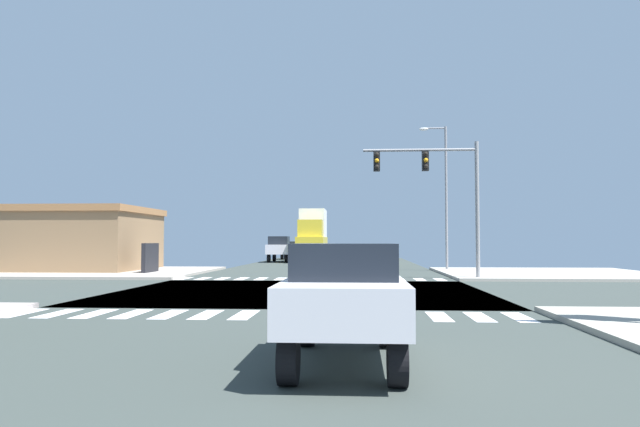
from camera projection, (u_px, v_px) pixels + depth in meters
ground at (301, 292)px, 22.51m from camera, size 90.00×90.00×0.05m
sidewalk_corner_ne at (548, 273)px, 33.62m from camera, size 12.00×12.00×0.14m
sidewalk_corner_nw at (105, 272)px, 35.32m from camera, size 12.00×12.00×0.14m
crosswalk_near at (263, 315)px, 15.25m from camera, size 13.50×2.00×0.01m
crosswalk_far at (310, 279)px, 29.80m from camera, size 13.50×2.00×0.01m
traffic_signal_mast at (434, 178)px, 29.43m from camera, size 5.75×0.55×6.89m
street_lamp at (443, 186)px, 37.98m from camera, size 1.78×0.32×9.34m
bank_building at (51, 239)px, 37.25m from camera, size 13.79×8.09×4.03m
box_truck_farside_1 at (313, 234)px, 53.90m from camera, size 2.40×7.20×4.85m
sedan_leading_4 at (291, 249)px, 62.46m from camera, size 1.80×4.30×1.88m
sedan_trailing_5 at (345, 292)px, 9.29m from camera, size 1.80×4.30×1.88m
pickup_middle_1 at (280, 248)px, 54.06m from camera, size 2.00×5.10×2.35m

